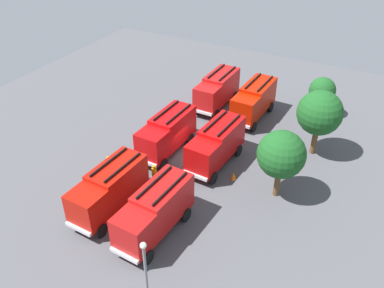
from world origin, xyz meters
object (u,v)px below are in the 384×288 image
(firefighter_1, at_px, (154,173))
(firefighter_2, at_px, (109,164))
(traffic_cone_2, at_px, (210,132))
(traffic_cone_0, at_px, (233,176))
(fire_truck_5, at_px, (155,211))
(tree_1, at_px, (320,113))
(tree_2, at_px, (281,155))
(traffic_cone_1, at_px, (72,199))
(lamppost, at_px, (146,280))
(fire_truck_4, at_px, (216,144))
(fire_truck_0, at_px, (217,89))
(tree_0, at_px, (322,90))
(fire_truck_1, at_px, (167,132))
(firefighter_0, at_px, (171,177))
(fire_truck_2, at_px, (109,188))
(fire_truck_3, at_px, (254,100))

(firefighter_1, distance_m, firefighter_2, 4.33)
(traffic_cone_2, bearing_deg, traffic_cone_0, 41.83)
(fire_truck_5, height_order, tree_1, tree_1)
(tree_2, xyz_separation_m, traffic_cone_1, (8.69, -14.45, -3.79))
(lamppost, bearing_deg, fire_truck_4, -167.98)
(fire_truck_0, bearing_deg, traffic_cone_0, 32.28)
(tree_0, bearing_deg, fire_truck_4, -24.26)
(firefighter_1, bearing_deg, fire_truck_0, -27.14)
(fire_truck_0, height_order, fire_truck_1, same)
(firefighter_1, height_order, tree_0, tree_0)
(fire_truck_0, bearing_deg, firefighter_1, 5.40)
(firefighter_0, bearing_deg, traffic_cone_2, -58.74)
(tree_1, xyz_separation_m, traffic_cone_1, (16.28, -15.57, -4.06))
(fire_truck_1, relative_size, traffic_cone_0, 10.42)
(fire_truck_4, distance_m, fire_truck_5, 9.99)
(firefighter_2, bearing_deg, tree_1, 23.46)
(fire_truck_1, height_order, tree_1, tree_1)
(fire_truck_1, bearing_deg, traffic_cone_2, 154.68)
(fire_truck_2, xyz_separation_m, fire_truck_4, (-9.54, 4.63, 0.00))
(traffic_cone_0, distance_m, traffic_cone_2, 7.52)
(firefighter_0, height_order, tree_1, tree_1)
(fire_truck_4, relative_size, tree_0, 1.66)
(fire_truck_3, xyz_separation_m, firefighter_1, (14.68, -3.38, -1.15))
(firefighter_1, xyz_separation_m, traffic_cone_2, (-9.24, 0.84, -0.69))
(fire_truck_2, bearing_deg, tree_2, 128.32)
(tree_0, bearing_deg, fire_truck_2, -24.93)
(tree_0, relative_size, tree_2, 0.73)
(fire_truck_1, xyz_separation_m, tree_2, (1.25, 11.29, 1.91))
(firefighter_2, bearing_deg, firefighter_1, -4.26)
(traffic_cone_1, height_order, traffic_cone_2, traffic_cone_2)
(fire_truck_1, xyz_separation_m, fire_truck_5, (9.62, 4.75, 0.00))
(traffic_cone_0, bearing_deg, tree_2, 86.85)
(traffic_cone_2, bearing_deg, tree_1, 99.94)
(tree_0, distance_m, traffic_cone_1, 28.00)
(tree_0, distance_m, tree_1, 7.91)
(fire_truck_0, distance_m, fire_truck_4, 11.16)
(lamppost, bearing_deg, firefighter_0, -155.00)
(firefighter_0, relative_size, firefighter_1, 0.92)
(fire_truck_0, relative_size, firefighter_0, 4.44)
(firefighter_0, xyz_separation_m, traffic_cone_2, (-8.97, -0.66, -0.60))
(fire_truck_2, distance_m, tree_1, 19.80)
(fire_truck_4, relative_size, traffic_cone_2, 11.86)
(tree_0, bearing_deg, fire_truck_3, -57.22)
(firefighter_1, relative_size, traffic_cone_0, 2.54)
(traffic_cone_0, relative_size, traffic_cone_1, 1.24)
(fire_truck_1, height_order, traffic_cone_0, fire_truck_1)
(firefighter_1, bearing_deg, fire_truck_1, -14.03)
(traffic_cone_0, bearing_deg, tree_0, 166.03)
(traffic_cone_0, bearing_deg, firefighter_1, -58.13)
(fire_truck_1, height_order, traffic_cone_2, fire_truck_1)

